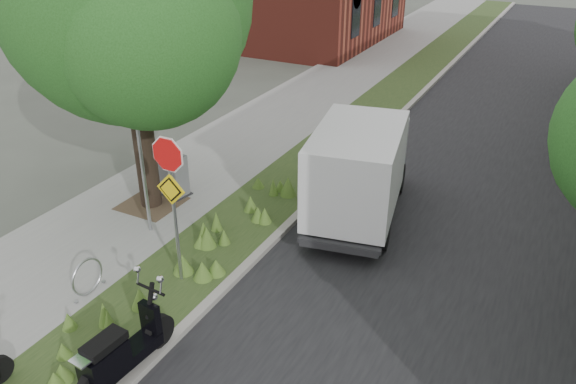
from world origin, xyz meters
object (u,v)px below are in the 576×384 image
(utility_cabinet, at_px, (172,175))
(sign_assembly, at_px, (171,181))
(scooter_far, at_px, (117,357))
(box_truck, at_px, (360,166))

(utility_cabinet, bearing_deg, sign_assembly, -50.10)
(scooter_far, xyz_separation_m, box_truck, (1.37, 6.82, 0.77))
(sign_assembly, distance_m, box_truck, 4.83)
(scooter_far, distance_m, box_truck, 7.00)
(scooter_far, xyz_separation_m, utility_cabinet, (-3.22, 5.52, 0.07))
(scooter_far, relative_size, utility_cabinet, 1.82)
(scooter_far, height_order, utility_cabinet, utility_cabinet)
(sign_assembly, height_order, utility_cabinet, sign_assembly)
(sign_assembly, bearing_deg, utility_cabinet, 129.90)
(sign_assembly, relative_size, box_truck, 0.66)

